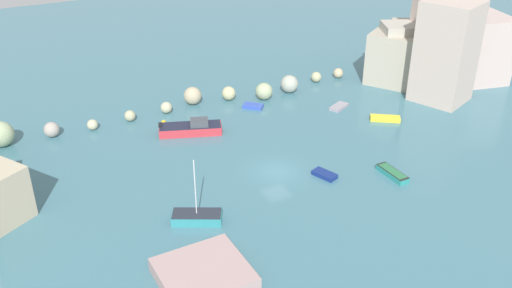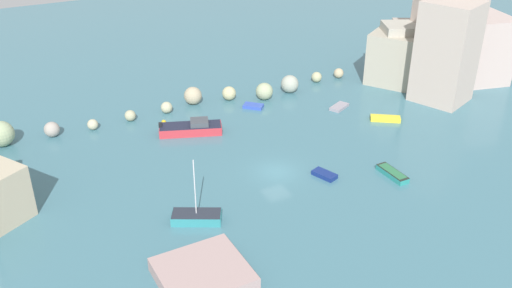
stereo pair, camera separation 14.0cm
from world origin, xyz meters
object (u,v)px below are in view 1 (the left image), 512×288
(moored_boat_2, at_px, (191,128))
(moored_boat_3, at_px, (385,118))
(moored_boat_4, at_px, (325,174))
(channel_buoy, at_px, (164,122))
(stone_dock, at_px, (204,274))
(moored_boat_0, at_px, (197,217))
(moored_boat_5, at_px, (392,173))
(moored_boat_6, at_px, (253,106))
(moored_boat_1, at_px, (339,107))

(moored_boat_2, distance_m, moored_boat_3, 22.74)
(moored_boat_4, bearing_deg, channel_buoy, 8.93)
(stone_dock, height_order, moored_boat_4, stone_dock)
(moored_boat_4, bearing_deg, moored_boat_0, 74.88)
(moored_boat_5, relative_size, moored_boat_6, 1.39)
(channel_buoy, bearing_deg, moored_boat_1, -14.83)
(moored_boat_4, relative_size, moored_boat_5, 0.71)
(moored_boat_1, height_order, moored_boat_3, moored_boat_3)
(moored_boat_2, xyz_separation_m, moored_boat_6, (9.32, 3.07, -0.41))
(channel_buoy, relative_size, moored_boat_0, 0.09)
(moored_boat_2, relative_size, moored_boat_3, 2.06)
(moored_boat_2, bearing_deg, moored_boat_1, 14.26)
(moored_boat_0, height_order, moored_boat_1, moored_boat_0)
(moored_boat_2, distance_m, moored_boat_4, 16.83)
(stone_dock, bearing_deg, channel_buoy, 77.38)
(moored_boat_1, distance_m, moored_boat_5, 16.38)
(moored_boat_5, xyz_separation_m, moored_boat_6, (-4.84, 20.71, -0.11))
(channel_buoy, relative_size, moored_boat_3, 0.15)
(moored_boat_5, bearing_deg, moored_boat_3, -36.49)
(moored_boat_3, bearing_deg, channel_buoy, -170.28)
(stone_dock, bearing_deg, moored_boat_4, 27.40)
(moored_boat_1, relative_size, moored_boat_6, 1.12)
(moored_boat_2, relative_size, moored_boat_4, 2.73)
(channel_buoy, height_order, moored_boat_6, channel_buoy)
(moored_boat_4, height_order, moored_boat_5, moored_boat_5)
(stone_dock, bearing_deg, moored_boat_0, 72.04)
(stone_dock, relative_size, moored_boat_4, 2.42)
(moored_boat_0, bearing_deg, moored_boat_3, -134.94)
(moored_boat_0, bearing_deg, moored_boat_6, -100.98)
(moored_boat_2, relative_size, moored_boat_6, 2.72)
(moored_boat_0, height_order, moored_boat_3, moored_boat_0)
(moored_boat_0, relative_size, moored_boat_3, 1.73)
(channel_buoy, bearing_deg, moored_boat_0, -100.61)
(moored_boat_5, bearing_deg, moored_boat_6, 12.08)
(moored_boat_4, bearing_deg, moored_boat_5, -136.56)
(moored_boat_1, bearing_deg, moored_boat_2, 147.68)
(moored_boat_2, xyz_separation_m, moored_boat_3, (21.54, -7.27, -0.36))
(channel_buoy, bearing_deg, moored_boat_4, -60.73)
(channel_buoy, relative_size, moored_boat_2, 0.08)
(moored_boat_3, relative_size, moored_boat_5, 0.95)
(moored_boat_5, bearing_deg, moored_boat_4, 62.71)
(moored_boat_4, bearing_deg, stone_dock, 97.06)
(stone_dock, xyz_separation_m, moored_boat_4, (16.24, 8.42, -0.35))
(moored_boat_5, bearing_deg, moored_boat_2, 37.68)
(moored_boat_0, xyz_separation_m, moored_boat_6, (15.06, 19.04, -0.26))
(channel_buoy, height_order, moored_boat_2, moored_boat_2)
(moored_boat_3, height_order, moored_boat_5, moored_boat_5)
(channel_buoy, height_order, moored_boat_1, channel_buoy)
(stone_dock, height_order, moored_boat_5, stone_dock)
(moored_boat_0, bearing_deg, moored_boat_5, -157.44)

